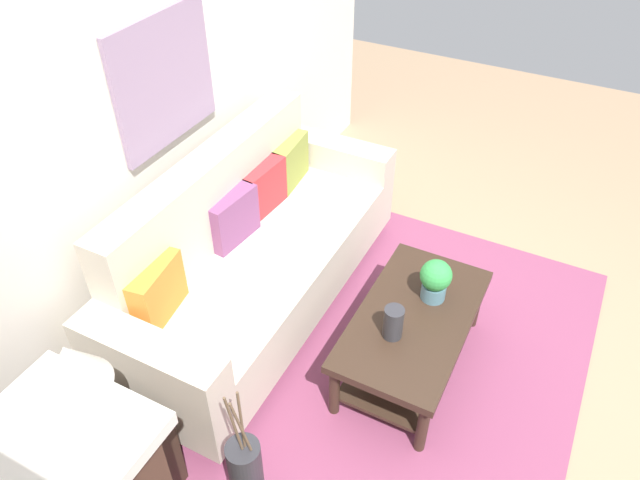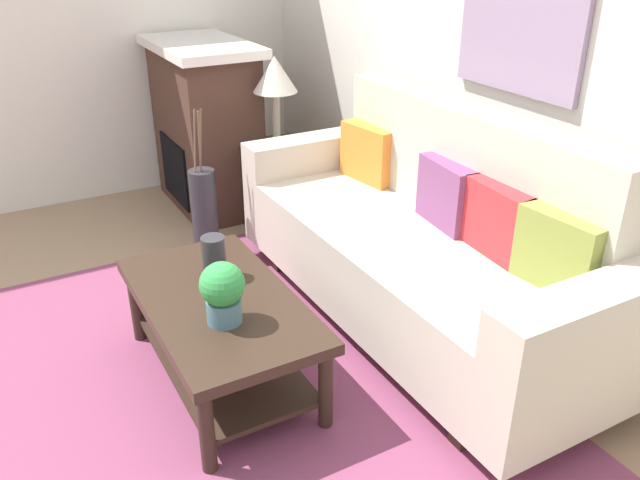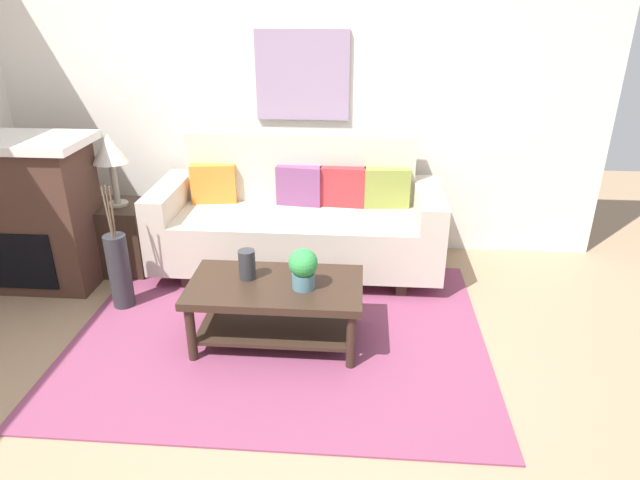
# 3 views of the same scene
# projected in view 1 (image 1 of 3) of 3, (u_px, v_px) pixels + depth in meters

# --- Properties ---
(ground_plane) EXTENTS (9.03, 9.03, 0.00)m
(ground_plane) POSITION_uv_depth(u_px,v_px,m) (476.00, 391.00, 3.44)
(ground_plane) COLOR #9E7F60
(wall_back) EXTENTS (5.03, 0.10, 2.70)m
(wall_back) POSITION_uv_depth(u_px,v_px,m) (157.00, 103.00, 3.28)
(wall_back) COLOR silver
(wall_back) RESTS_ON ground_plane
(area_rug) EXTENTS (2.71, 2.10, 0.01)m
(area_rug) POSITION_uv_depth(u_px,v_px,m) (395.00, 359.00, 3.61)
(area_rug) COLOR #843D5B
(area_rug) RESTS_ON ground_plane
(couch) EXTENTS (2.24, 0.84, 1.08)m
(couch) POSITION_uv_depth(u_px,v_px,m) (253.00, 255.00, 3.70)
(couch) COLOR beige
(couch) RESTS_ON ground_plane
(throw_pillow_orange) EXTENTS (0.37, 0.17, 0.32)m
(throw_pillow_orange) POSITION_uv_depth(u_px,v_px,m) (158.00, 291.00, 3.10)
(throw_pillow_orange) COLOR orange
(throw_pillow_orange) RESTS_ON couch
(throw_pillow_plum) EXTENTS (0.37, 0.16, 0.32)m
(throw_pillow_plum) POSITION_uv_depth(u_px,v_px,m) (233.00, 218.00, 3.58)
(throw_pillow_plum) COLOR #7A4270
(throw_pillow_plum) RESTS_ON couch
(throw_pillow_crimson) EXTENTS (0.37, 0.15, 0.32)m
(throw_pillow_crimson) POSITION_uv_depth(u_px,v_px,m) (263.00, 188.00, 3.82)
(throw_pillow_crimson) COLOR red
(throw_pillow_crimson) RESTS_ON couch
(throw_pillow_olive) EXTENTS (0.37, 0.15, 0.32)m
(throw_pillow_olive) POSITION_uv_depth(u_px,v_px,m) (290.00, 162.00, 4.06)
(throw_pillow_olive) COLOR olive
(throw_pillow_olive) RESTS_ON couch
(coffee_table) EXTENTS (1.10, 0.60, 0.43)m
(coffee_table) POSITION_uv_depth(u_px,v_px,m) (412.00, 330.00, 3.38)
(coffee_table) COLOR #332319
(coffee_table) RESTS_ON ground_plane
(tabletop_vase) EXTENTS (0.11, 0.11, 0.19)m
(tabletop_vase) POSITION_uv_depth(u_px,v_px,m) (393.00, 323.00, 3.14)
(tabletop_vase) COLOR #2D2D33
(tabletop_vase) RESTS_ON coffee_table
(potted_plant_tabletop) EXTENTS (0.18, 0.18, 0.26)m
(potted_plant_tabletop) POSITION_uv_depth(u_px,v_px,m) (435.00, 279.00, 3.33)
(potted_plant_tabletop) COLOR slate
(potted_plant_tabletop) RESTS_ON coffee_table
(side_table) EXTENTS (0.44, 0.44, 0.56)m
(side_table) POSITION_uv_depth(u_px,v_px,m) (113.00, 466.00, 2.78)
(side_table) COLOR #332319
(side_table) RESTS_ON ground_plane
(table_lamp) EXTENTS (0.28, 0.28, 0.57)m
(table_lamp) POSITION_uv_depth(u_px,v_px,m) (73.00, 370.00, 2.32)
(table_lamp) COLOR gray
(table_lamp) RESTS_ON side_table
(floor_vase_branch_a) EXTENTS (0.02, 0.02, 0.36)m
(floor_vase_branch_a) POSITION_uv_depth(u_px,v_px,m) (241.00, 420.00, 2.44)
(floor_vase_branch_a) COLOR brown
(floor_vase_branch_a) RESTS_ON floor_vase
(floor_vase_branch_b) EXTENTS (0.03, 0.05, 0.36)m
(floor_vase_branch_b) POSITION_uv_depth(u_px,v_px,m) (234.00, 424.00, 2.42)
(floor_vase_branch_b) COLOR brown
(floor_vase_branch_b) RESTS_ON floor_vase
(floor_vase_branch_c) EXTENTS (0.05, 0.05, 0.36)m
(floor_vase_branch_c) POSITION_uv_depth(u_px,v_px,m) (241.00, 428.00, 2.41)
(floor_vase_branch_c) COLOR brown
(floor_vase_branch_c) RESTS_ON floor_vase
(framed_painting) EXTENTS (0.76, 0.03, 0.70)m
(framed_painting) POSITION_uv_depth(u_px,v_px,m) (165.00, 80.00, 3.18)
(framed_painting) COLOR gray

